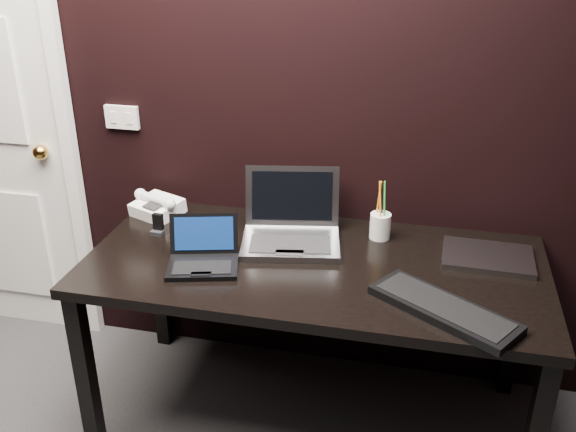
% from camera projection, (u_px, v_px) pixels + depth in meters
% --- Properties ---
extents(wall_back, '(4.00, 0.00, 4.00)m').
position_uv_depth(wall_back, '(261.00, 83.00, 2.56)').
color(wall_back, black).
rests_on(wall_back, ground).
extents(wall_switch, '(0.15, 0.02, 0.10)m').
position_uv_depth(wall_switch, '(122.00, 117.00, 2.75)').
color(wall_switch, silver).
rests_on(wall_switch, wall_back).
extents(desk, '(1.70, 0.80, 0.74)m').
position_uv_depth(desk, '(314.00, 279.00, 2.42)').
color(desk, black).
rests_on(desk, ground).
extents(netbook, '(0.30, 0.28, 0.16)m').
position_uv_depth(netbook, '(203.00, 257.00, 2.34)').
color(netbook, black).
rests_on(netbook, desk).
extents(silver_laptop, '(0.43, 0.40, 0.26)m').
position_uv_depth(silver_laptop, '(291.00, 230.00, 2.51)').
color(silver_laptop, '#9C9DA1').
rests_on(silver_laptop, desk).
extents(ext_keyboard, '(0.51, 0.41, 0.03)m').
position_uv_depth(ext_keyboard, '(443.00, 309.00, 2.07)').
color(ext_keyboard, black).
rests_on(ext_keyboard, desk).
extents(closed_laptop, '(0.33, 0.25, 0.02)m').
position_uv_depth(closed_laptop, '(488.00, 257.00, 2.39)').
color(closed_laptop, '#9C9CA1').
rests_on(closed_laptop, desk).
extents(desk_phone, '(0.24, 0.23, 0.11)m').
position_uv_depth(desk_phone, '(157.00, 206.00, 2.73)').
color(desk_phone, white).
rests_on(desk_phone, desk).
extents(mobile_phone, '(0.05, 0.05, 0.09)m').
position_uv_depth(mobile_phone, '(158.00, 227.00, 2.57)').
color(mobile_phone, black).
rests_on(mobile_phone, desk).
extents(pen_cup, '(0.09, 0.09, 0.24)m').
position_uv_depth(pen_cup, '(380.00, 225.00, 2.53)').
color(pen_cup, silver).
rests_on(pen_cup, desk).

